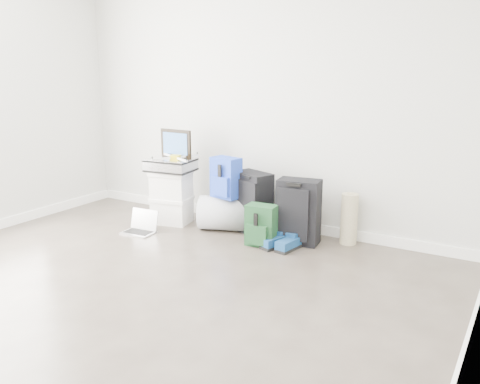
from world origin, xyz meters
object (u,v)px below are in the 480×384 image
Objects in this scene: boxes_stack at (172,197)px; duffel_bag at (227,213)px; large_suitcase at (252,203)px; laptop at (141,227)px; carry_on at (298,212)px; briefcase at (171,165)px.

boxes_stack is 0.99× the size of duffel_bag.
laptop is (-0.96, -0.58, -0.25)m from large_suitcase.
large_suitcase is (0.25, 0.07, 0.13)m from duffel_bag.
large_suitcase is 1.00× the size of carry_on.
briefcase is 1.42× the size of laptop.
laptop is (-1.50, -0.51, -0.25)m from carry_on.
large_suitcase reaches higher than laptop.
briefcase is (0.00, 0.00, 0.35)m from boxes_stack.
laptop is at bearing -105.48° from briefcase.
carry_on is at bearing 13.10° from large_suitcase.
large_suitcase reaches higher than boxes_stack.
briefcase is 0.79m from duffel_bag.
carry_on is at bearing -8.46° from boxes_stack.
boxes_stack is 0.91m from large_suitcase.
duffel_bag is (0.64, 0.09, -0.45)m from briefcase.
briefcase is 0.76× the size of large_suitcase.
boxes_stack is at bearing 175.22° from carry_on.
carry_on is 1.61m from laptop.
briefcase reaches higher than duffel_bag.
briefcase is at bearing 175.22° from carry_on.
laptop is at bearing -164.65° from duffel_bag.
duffel_bag is 0.89m from laptop.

